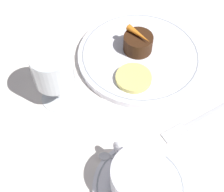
% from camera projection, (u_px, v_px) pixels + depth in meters
% --- Properties ---
extents(ground_plane, '(3.00, 3.00, 0.00)m').
position_uv_depth(ground_plane, '(122.00, 66.00, 0.66)').
color(ground_plane, white).
extents(dinner_plate, '(0.27, 0.27, 0.01)m').
position_uv_depth(dinner_plate, '(140.00, 56.00, 0.67)').
color(dinner_plate, white).
rests_on(dinner_plate, ground_plane).
extents(saucer, '(0.15, 0.15, 0.01)m').
position_uv_depth(saucer, '(140.00, 187.00, 0.51)').
color(saucer, white).
rests_on(saucer, ground_plane).
extents(coffee_cup, '(0.12, 0.09, 0.06)m').
position_uv_depth(coffee_cup, '(139.00, 178.00, 0.48)').
color(coffee_cup, white).
rests_on(coffee_cup, saucer).
extents(spoon, '(0.08, 0.10, 0.00)m').
position_uv_depth(spoon, '(126.00, 159.00, 0.53)').
color(spoon, silver).
rests_on(spoon, saucer).
extents(wine_glass, '(0.07, 0.07, 0.12)m').
position_uv_depth(wine_glass, '(52.00, 70.00, 0.55)').
color(wine_glass, silver).
rests_on(wine_glass, ground_plane).
extents(fork, '(0.02, 0.17, 0.01)m').
position_uv_depth(fork, '(192.00, 123.00, 0.58)').
color(fork, silver).
rests_on(fork, ground_plane).
extents(dessert_cake, '(0.06, 0.06, 0.04)m').
position_uv_depth(dessert_cake, '(138.00, 43.00, 0.66)').
color(dessert_cake, '#381E0F').
rests_on(dessert_cake, dinner_plate).
extents(carrot_garnish, '(0.06, 0.02, 0.01)m').
position_uv_depth(carrot_garnish, '(139.00, 34.00, 0.64)').
color(carrot_garnish, orange).
rests_on(carrot_garnish, dessert_cake).
extents(pineapple_slice, '(0.07, 0.07, 0.01)m').
position_uv_depth(pineapple_slice, '(134.00, 78.00, 0.62)').
color(pineapple_slice, '#EFE075').
rests_on(pineapple_slice, dinner_plate).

